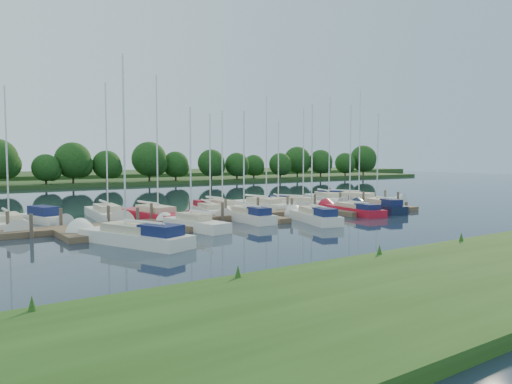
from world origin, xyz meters
TOP-DOWN VIEW (x-y plane):
  - ground at (0.00, 0.00)m, footprint 260.00×260.00m
  - dock at (0.00, 7.31)m, footprint 40.00×6.00m
  - mooring_pilings at (0.00, 8.43)m, footprint 38.24×2.84m
  - far_shore at (0.00, 75.00)m, footprint 180.00×30.00m
  - distant_hill at (0.00, 100.00)m, footprint 220.00×40.00m
  - treeline at (-0.19, 61.92)m, footprint 146.47×10.20m
  - sailboat_n_0 at (-18.53, 12.22)m, footprint 2.01×8.40m
  - motorboat at (-15.61, 14.26)m, footprint 2.96×5.87m
  - sailboat_n_2 at (-10.68, 13.91)m, footprint 3.05×9.42m
  - sailboat_n_3 at (-7.67, 10.57)m, footprint 3.23×9.83m
  - sailboat_n_4 at (-2.26, 11.34)m, footprint 2.87×7.43m
  - sailboat_n_5 at (0.26, 13.48)m, footprint 2.47×7.90m
  - sailboat_n_6 at (4.64, 12.32)m, footprint 3.14×9.26m
  - sailboat_n_7 at (7.94, 14.45)m, footprint 4.45×7.12m
  - sailboat_n_8 at (9.81, 13.05)m, footprint 5.00×8.35m
  - sailboat_n_9 at (14.95, 14.20)m, footprint 5.01×9.69m
  - sailboat_n_10 at (17.08, 12.05)m, footprint 5.61×10.36m
  - sailboat_s_0 at (-13.46, 1.00)m, footprint 4.88×9.21m
  - sailboat_s_1 at (-7.55, 4.21)m, footprint 2.61×7.17m
  - sailboat_s_2 at (-1.76, 5.94)m, footprint 2.02×7.28m
  - sailboat_s_3 at (2.45, 2.43)m, footprint 3.58×7.70m
  - sailboat_s_4 at (9.33, 4.88)m, footprint 3.05×8.32m
  - sailboat_s_5 at (12.99, 4.83)m, footprint 3.54×7.63m

SIDE VIEW (x-z plane):
  - ground at x=0.00m, z-range 0.00..0.00m
  - dock at x=0.00m, z-range 0.00..0.40m
  - sailboat_n_7 at x=7.94m, z-range -4.42..4.96m
  - sailboat_n_0 at x=-18.53m, z-range -5.11..5.67m
  - sailboat_n_6 at x=4.64m, z-range -5.56..6.12m
  - sailboat_n_5 at x=0.26m, z-range -4.78..5.34m
  - sailboat_n_2 at x=-10.68m, z-range -5.67..6.23m
  - sailboat_n_3 at x=-7.67m, z-range -5.92..6.48m
  - sailboat_n_9 at x=14.95m, z-range -5.91..6.48m
  - sailboat_s_1 at x=-7.55m, z-range -4.37..4.94m
  - far_shore at x=0.00m, z-range 0.00..0.60m
  - sailboat_n_8 at x=9.81m, z-range -5.08..5.69m
  - sailboat_s_4 at x=9.33m, z-range -4.89..5.51m
  - sailboat_n_4 at x=-2.26m, z-range -4.42..5.07m
  - sailboat_s_2 at x=-1.76m, z-range -4.41..5.09m
  - sailboat_n_10 at x=17.08m, z-range -6.28..6.96m
  - sailboat_s_3 at x=2.45m, z-range -4.65..5.33m
  - sailboat_s_0 at x=-13.46m, z-range -5.60..6.28m
  - sailboat_s_5 at x=12.99m, z-range -4.62..5.30m
  - motorboat at x=-15.61m, z-range -0.49..1.18m
  - mooring_pilings at x=0.00m, z-range -0.40..1.60m
  - distant_hill at x=0.00m, z-range 0.00..1.40m
  - treeline at x=-0.19m, z-range -0.06..8.23m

